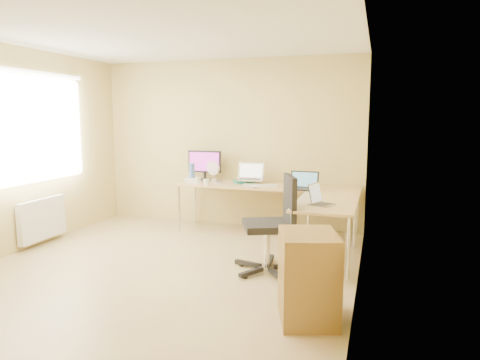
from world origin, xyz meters
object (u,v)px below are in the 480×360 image
(keyboard, at_px, (260,185))
(mug, at_px, (207,182))
(desk_return, at_px, (326,232))
(laptop_return, at_px, (322,197))
(office_chair, at_px, (267,228))
(cabinet, at_px, (308,279))
(monitor, at_px, (205,165))
(desk_fan, at_px, (214,172))
(laptop_black, at_px, (303,181))
(desk_main, at_px, (267,209))
(laptop_center, at_px, (250,172))
(water_bottle, at_px, (192,173))

(keyboard, bearing_deg, mug, -172.91)
(desk_return, distance_m, laptop_return, 0.51)
(office_chair, bearing_deg, cabinet, -82.59)
(monitor, height_order, desk_fan, monitor)
(laptop_black, bearing_deg, desk_main, 159.26)
(monitor, relative_size, laptop_center, 1.41)
(cabinet, bearing_deg, laptop_black, 83.39)
(mug, relative_size, laptop_return, 0.34)
(laptop_center, bearing_deg, keyboard, -35.45)
(keyboard, xyz_separation_m, cabinet, (1.10, -2.48, -0.38))
(water_bottle, xyz_separation_m, desk_fan, (0.22, 0.35, -0.01))
(monitor, relative_size, laptop_black, 1.39)
(mug, height_order, laptop_return, laptop_return)
(monitor, distance_m, laptop_center, 0.81)
(desk_return, bearing_deg, monitor, 149.48)
(desk_main, xyz_separation_m, desk_fan, (-0.90, 0.20, 0.51))
(laptop_return, bearing_deg, cabinet, -153.71)
(desk_main, xyz_separation_m, laptop_black, (0.57, -0.24, 0.49))
(laptop_center, relative_size, water_bottle, 1.30)
(desk_main, bearing_deg, laptop_center, 175.07)
(monitor, xyz_separation_m, mug, (0.23, -0.50, -0.19))
(laptop_return, distance_m, office_chair, 0.72)
(desk_fan, xyz_separation_m, laptop_return, (1.85, -1.42, -0.04))
(laptop_black, relative_size, office_chair, 0.36)
(desk_fan, bearing_deg, cabinet, -42.43)
(laptop_center, distance_m, cabinet, 2.94)
(desk_main, relative_size, laptop_center, 6.83)
(desk_main, relative_size, desk_return, 2.04)
(office_chair, bearing_deg, desk_main, 80.72)
(desk_fan, bearing_deg, monitor, -167.11)
(keyboard, relative_size, desk_fan, 1.70)
(monitor, bearing_deg, keyboard, -15.53)
(laptop_center, height_order, water_bottle, laptop_center)
(monitor, distance_m, laptop_return, 2.47)
(water_bottle, distance_m, desk_fan, 0.41)
(keyboard, bearing_deg, desk_main, 35.54)
(desk_fan, relative_size, office_chair, 0.26)
(cabinet, bearing_deg, laptop_return, 75.26)
(monitor, relative_size, laptop_return, 1.90)
(desk_return, height_order, monitor, monitor)
(desk_main, relative_size, cabinet, 3.34)
(desk_main, height_order, mug, mug)
(water_bottle, bearing_deg, laptop_black, -3.12)
(desk_return, bearing_deg, keyboard, 139.16)
(laptop_black, relative_size, water_bottle, 1.31)
(laptop_center, distance_m, office_chair, 1.74)
(monitor, distance_m, mug, 0.58)
(laptop_black, xyz_separation_m, keyboard, (-0.65, 0.15, -0.11))
(desk_main, relative_size, water_bottle, 8.88)
(desk_main, distance_m, desk_fan, 1.05)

